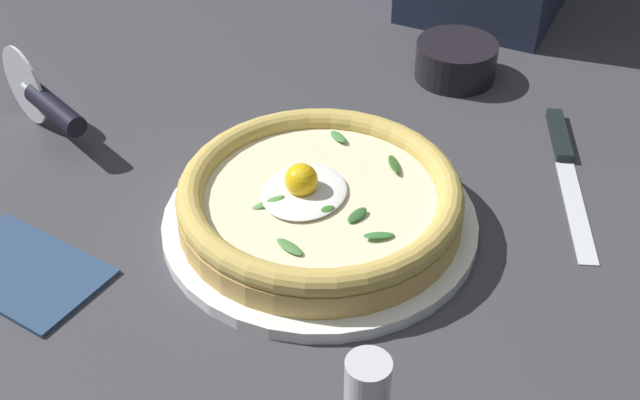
{
  "coord_description": "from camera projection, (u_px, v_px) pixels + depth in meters",
  "views": [
    {
      "loc": [
        -0.53,
        -0.27,
        0.52
      ],
      "look_at": [
        0.01,
        0.01,
        0.03
      ],
      "focal_mm": 49.16,
      "sensor_mm": 36.0,
      "label": 1
    }
  ],
  "objects": [
    {
      "name": "ground_plane",
      "position": [
        328.0,
        248.0,
        0.8
      ],
      "size": [
        2.4,
        2.4,
        0.03
      ],
      "primitive_type": "cube",
      "color": "#39383E",
      "rests_on": "ground"
    },
    {
      "name": "pizza",
      "position": [
        320.0,
        199.0,
        0.78
      ],
      "size": [
        0.25,
        0.25,
        0.06
      ],
      "color": "tan",
      "rests_on": "pizza_plate"
    },
    {
      "name": "table_knife",
      "position": [
        564.0,
        158.0,
        0.87
      ],
      "size": [
        0.22,
        0.11,
        0.01
      ],
      "color": "silver",
      "rests_on": "ground"
    },
    {
      "name": "side_bowl",
      "position": [
        457.0,
        61.0,
        0.99
      ],
      "size": [
        0.09,
        0.09,
        0.04
      ],
      "primitive_type": "cylinder",
      "color": "black",
      "rests_on": "ground"
    },
    {
      "name": "pizza_plate",
      "position": [
        320.0,
        222.0,
        0.79
      ],
      "size": [
        0.28,
        0.28,
        0.01
      ],
      "primitive_type": "cylinder",
      "color": "white",
      "rests_on": "ground"
    },
    {
      "name": "pizza_cutter",
      "position": [
        44.0,
        101.0,
        0.89
      ],
      "size": [
        0.06,
        0.15,
        0.09
      ],
      "color": "silver",
      "rests_on": "ground"
    },
    {
      "name": "folded_napkin",
      "position": [
        23.0,
        270.0,
        0.75
      ],
      "size": [
        0.1,
        0.15,
        0.01
      ],
      "primitive_type": "cube",
      "rotation": [
        0.0,
        0.0,
        4.63
      ],
      "color": "navy",
      "rests_on": "ground"
    },
    {
      "name": "pepper_shaker",
      "position": [
        367.0,
        400.0,
        0.6
      ],
      "size": [
        0.03,
        0.03,
        0.08
      ],
      "primitive_type": "cylinder",
      "color": "silver",
      "rests_on": "ground"
    }
  ]
}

